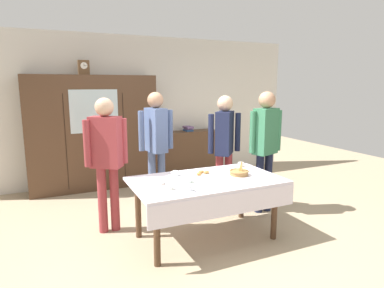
% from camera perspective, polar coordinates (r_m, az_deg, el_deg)
% --- Properties ---
extents(ground_plane, '(12.00, 12.00, 0.00)m').
position_cam_1_polar(ground_plane, '(4.30, 1.14, -14.79)').
color(ground_plane, tan).
rests_on(ground_plane, ground).
extents(back_wall, '(6.40, 0.10, 2.70)m').
position_cam_1_polar(back_wall, '(6.40, -9.14, 5.95)').
color(back_wall, silver).
rests_on(back_wall, ground).
extents(dining_table, '(1.74, 0.99, 0.73)m').
position_cam_1_polar(dining_table, '(3.87, 2.69, -7.58)').
color(dining_table, '#4C3321').
rests_on(dining_table, ground).
extents(wall_cabinet, '(2.16, 0.46, 1.97)m').
position_cam_1_polar(wall_cabinet, '(5.97, -16.64, 1.85)').
color(wall_cabinet, '#4C3321').
rests_on(wall_cabinet, ground).
extents(mantel_clock, '(0.18, 0.11, 0.24)m').
position_cam_1_polar(mantel_clock, '(5.91, -18.22, 12.45)').
color(mantel_clock, brown).
rests_on(mantel_clock, wall_cabinet).
extents(bookshelf_low, '(1.18, 0.35, 0.91)m').
position_cam_1_polar(bookshelf_low, '(6.60, -0.65, -1.66)').
color(bookshelf_low, '#4C3321').
rests_on(bookshelf_low, ground).
extents(book_stack, '(0.16, 0.23, 0.09)m').
position_cam_1_polar(book_stack, '(6.52, -0.66, 2.67)').
color(book_stack, '#2D5184').
rests_on(book_stack, bookshelf_low).
extents(tea_cup_far_left, '(0.13, 0.13, 0.06)m').
position_cam_1_polar(tea_cup_far_left, '(4.46, 8.44, -3.60)').
color(tea_cup_far_left, white).
rests_on(tea_cup_far_left, dining_table).
extents(tea_cup_near_right, '(0.13, 0.13, 0.06)m').
position_cam_1_polar(tea_cup_near_right, '(3.49, -3.99, -7.49)').
color(tea_cup_near_right, white).
rests_on(tea_cup_near_right, dining_table).
extents(tea_cup_mid_right, '(0.13, 0.13, 0.06)m').
position_cam_1_polar(tea_cup_mid_right, '(3.99, -2.86, -5.18)').
color(tea_cup_mid_right, white).
rests_on(tea_cup_mid_right, dining_table).
extents(tea_cup_back_edge, '(0.13, 0.13, 0.06)m').
position_cam_1_polar(tea_cup_back_edge, '(3.43, -0.47, -7.75)').
color(tea_cup_back_edge, white).
rests_on(tea_cup_back_edge, dining_table).
extents(tea_cup_center, '(0.13, 0.13, 0.06)m').
position_cam_1_polar(tea_cup_center, '(3.72, -0.63, -6.34)').
color(tea_cup_center, silver).
rests_on(tea_cup_center, dining_table).
extents(tea_cup_near_left, '(0.13, 0.13, 0.06)m').
position_cam_1_polar(tea_cup_near_left, '(3.66, -5.40, -6.61)').
color(tea_cup_near_left, white).
rests_on(tea_cup_near_left, dining_table).
extents(bread_basket, '(0.24, 0.24, 0.16)m').
position_cam_1_polar(bread_basket, '(4.06, 8.14, -4.88)').
color(bread_basket, '#9E7542').
rests_on(bread_basket, dining_table).
extents(pastry_plate, '(0.28, 0.28, 0.05)m').
position_cam_1_polar(pastry_plate, '(4.02, 1.84, -5.23)').
color(pastry_plate, white).
rests_on(pastry_plate, dining_table).
extents(spoon_far_right, '(0.12, 0.02, 0.01)m').
position_cam_1_polar(spoon_far_right, '(3.93, -8.92, -5.87)').
color(spoon_far_right, silver).
rests_on(spoon_far_right, dining_table).
extents(spoon_mid_left, '(0.12, 0.02, 0.01)m').
position_cam_1_polar(spoon_mid_left, '(3.76, -8.02, -6.63)').
color(spoon_mid_left, silver).
rests_on(spoon_mid_left, dining_table).
extents(person_near_right_end, '(0.52, 0.40, 1.67)m').
position_cam_1_polar(person_near_right_end, '(4.76, 5.63, 0.51)').
color(person_near_right_end, '#933338').
rests_on(person_near_right_end, ground).
extents(person_behind_table_left, '(0.52, 0.39, 1.71)m').
position_cam_1_polar(person_behind_table_left, '(4.83, -6.22, 1.03)').
color(person_behind_table_left, slate).
rests_on(person_behind_table_left, ground).
extents(person_beside_shelf, '(0.52, 0.37, 1.67)m').
position_cam_1_polar(person_beside_shelf, '(4.12, -14.59, -1.30)').
color(person_beside_shelf, '#933338').
rests_on(person_beside_shelf, ground).
extents(person_by_cabinet, '(0.52, 0.31, 1.73)m').
position_cam_1_polar(person_by_cabinet, '(4.74, 12.57, 0.77)').
color(person_by_cabinet, '#191E38').
rests_on(person_by_cabinet, ground).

